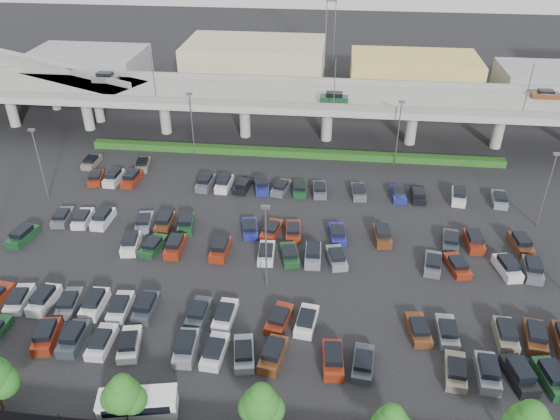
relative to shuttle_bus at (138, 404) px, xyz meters
name	(u,v)px	position (x,y,z in m)	size (l,w,h in m)	color
ground	(275,245)	(8.42, 25.59, -1.13)	(280.00, 280.00, 0.00)	black
overpass	(296,99)	(8.18, 57.59, 5.84)	(150.00, 13.00, 15.80)	gray
on_ramp	(32,70)	(-43.68, 68.63, 5.73)	(50.93, 30.13, 8.80)	gray
hedge	(293,153)	(8.42, 50.59, -0.58)	(66.00, 1.60, 1.10)	#143C11
tree_row	(244,404)	(9.13, -0.94, 2.39)	(65.07, 3.66, 5.94)	#332316
shuttle_bus	(138,404)	(0.00, 0.00, 0.00)	(6.77, 3.44, 2.08)	silver
parked_cars	(258,260)	(6.95, 21.40, -0.49)	(62.98, 41.66, 1.67)	silver
light_poles	(243,190)	(4.30, 27.59, 5.11)	(66.90, 48.38, 10.30)	#55555B
distant_buildings	(367,68)	(20.80, 87.40, 2.61)	(138.00, 24.00, 9.00)	gray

